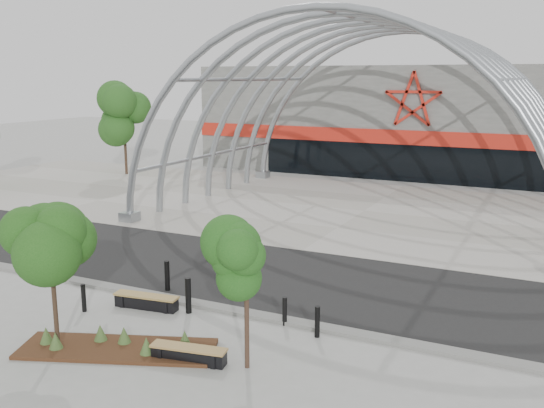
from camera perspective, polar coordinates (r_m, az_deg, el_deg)
The scene contains 17 objects.
ground at distance 19.82m, azimuth -5.14°, elevation -9.54°, with size 140.00×140.00×0.00m, color #979792.
road at distance 22.70m, azimuth -0.56°, elevation -6.65°, with size 140.00×7.00×0.02m, color black.
forecourt at distance 33.48m, azimuth 8.65°, elevation -0.67°, with size 60.00×17.00×0.04m, color #A39E92.
kerb at distance 19.60m, azimuth -5.53°, elevation -9.62°, with size 60.00×0.50×0.12m, color slate.
arena_building at distance 50.23m, azimuth 15.02°, elevation 7.81°, with size 34.00×15.24×8.00m.
vault_canopy at distance 33.48m, azimuth 8.65°, elevation -0.67°, with size 20.80×15.80×20.36m.
planting_bed at distance 17.28m, azimuth -14.57°, elevation -12.77°, with size 5.46×3.37×0.55m.
street_tree_0 at distance 16.86m, azimuth -20.12°, elevation -4.11°, with size 1.70×1.70×3.89m.
street_tree_1 at distance 14.94m, azimuth -2.43°, elevation -6.29°, with size 1.51×1.51×3.58m.
bench_0 at distance 19.90m, azimuth -11.74°, elevation -8.99°, with size 2.18×0.75×0.45m.
bench_1 at distance 16.24m, azimuth -7.84°, elevation -13.86°, with size 2.07×0.78×0.43m.
bollard_0 at distance 21.20m, azimuth -9.84°, elevation -6.68°, with size 0.17×0.17×1.07m, color black.
bollard_1 at distance 20.06m, azimuth -17.31°, elevation -8.43°, with size 0.14×0.14×0.89m, color black.
bollard_2 at distance 19.19m, azimuth -7.89°, elevation -8.53°, with size 0.18×0.18×1.14m, color black.
bollard_3 at distance 18.17m, azimuth 1.20°, elevation -10.05°, with size 0.14×0.14×0.88m, color black.
bollard_4 at distance 17.44m, azimuth 4.29°, elevation -11.00°, with size 0.15×0.15×0.92m, color black.
bg_tree_0 at distance 46.50m, azimuth -13.80°, elevation 8.38°, with size 3.00×3.00×6.45m.
Camera 1 is at (9.62, -15.75, 7.24)m, focal length 40.00 mm.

